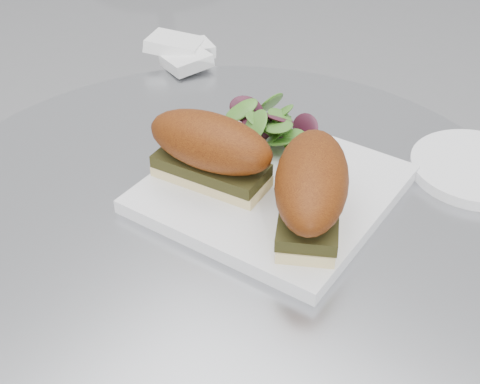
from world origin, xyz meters
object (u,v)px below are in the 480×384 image
(sandwich_left, at_px, (210,149))
(saucer, at_px, (476,168))
(plate, at_px, (272,188))
(sandwich_right, at_px, (311,187))

(sandwich_left, height_order, saucer, sandwich_left)
(plate, height_order, sandwich_right, sandwich_right)
(plate, distance_m, sandwich_left, 0.08)
(plate, bearing_deg, sandwich_right, -23.19)
(sandwich_left, relative_size, saucer, 1.03)
(sandwich_left, bearing_deg, plate, 26.41)
(sandwich_left, distance_m, sandwich_right, 0.12)
(saucer, bearing_deg, sandwich_right, -114.08)
(saucer, bearing_deg, sandwich_left, -134.58)
(sandwich_right, xyz_separation_m, saucer, (0.09, 0.21, -0.05))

